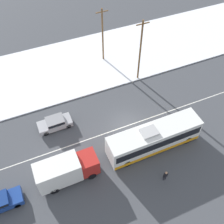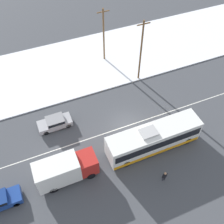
{
  "view_description": "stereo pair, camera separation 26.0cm",
  "coord_description": "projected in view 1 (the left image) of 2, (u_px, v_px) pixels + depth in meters",
  "views": [
    {
      "loc": [
        -9.52,
        -17.39,
        25.94
      ],
      "look_at": [
        -1.31,
        1.73,
        1.4
      ],
      "focal_mm": 42.0,
      "sensor_mm": 36.0,
      "label": 1
    },
    {
      "loc": [
        -9.28,
        -17.49,
        25.94
      ],
      "look_at": [
        -1.31,
        1.73,
        1.4
      ],
      "focal_mm": 42.0,
      "sensor_mm": 36.0,
      "label": 2
    }
  ],
  "objects": [
    {
      "name": "city_bus",
      "position": [
        154.0,
        138.0,
        29.35
      ],
      "size": [
        10.84,
        2.57,
        3.39
      ],
      "color": "white",
      "rests_on": "ground_plane"
    },
    {
      "name": "utility_pole_roadside",
      "position": [
        140.0,
        51.0,
        34.5
      ],
      "size": [
        1.8,
        0.24,
        9.29
      ],
      "color": "brown",
      "rests_on": "ground_plane"
    },
    {
      "name": "box_truck",
      "position": [
        66.0,
        170.0,
        26.66
      ],
      "size": [
        6.37,
        2.3,
        3.24
      ],
      "color": "silver",
      "rests_on": "ground_plane"
    },
    {
      "name": "utility_pole_snowlot",
      "position": [
        103.0,
        35.0,
        37.66
      ],
      "size": [
        1.8,
        0.24,
        8.44
      ],
      "color": "brown",
      "rests_on": "ground_plane"
    },
    {
      "name": "lane_marking_center",
      "position": [
        127.0,
        126.0,
        32.54
      ],
      "size": [
        60.0,
        0.12,
        0.0
      ],
      "color": "silver",
      "rests_on": "ground_plane"
    },
    {
      "name": "ground_plane",
      "position": [
        127.0,
        126.0,
        32.54
      ],
      "size": [
        120.0,
        120.0,
        0.0
      ],
      "primitive_type": "plane",
      "color": "#424449"
    },
    {
      "name": "pedestrian_at_stop",
      "position": [
        166.0,
        175.0,
        27.14
      ],
      "size": [
        0.58,
        0.26,
        1.62
      ],
      "color": "#23232D",
      "rests_on": "ground_plane"
    },
    {
      "name": "sedan_car",
      "position": [
        55.0,
        123.0,
        31.88
      ],
      "size": [
        4.11,
        1.8,
        1.41
      ],
      "rotation": [
        0.0,
        0.0,
        3.14
      ],
      "color": "#9E9EA3",
      "rests_on": "ground_plane"
    },
    {
      "name": "snow_lot",
      "position": [
        90.0,
        61.0,
        40.58
      ],
      "size": [
        80.0,
        13.38,
        0.12
      ],
      "color": "white",
      "rests_on": "ground_plane"
    }
  ]
}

